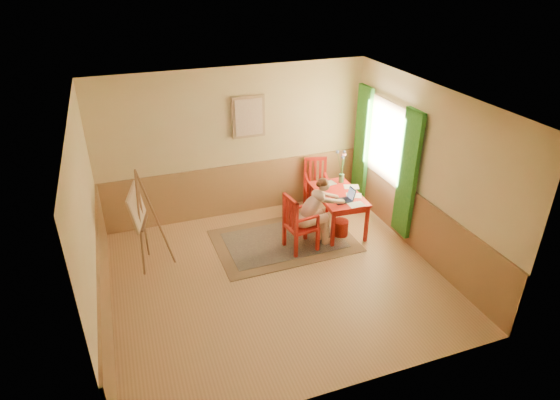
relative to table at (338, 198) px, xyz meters
name	(u,v)px	position (x,y,z in m)	size (l,w,h in m)	color
room	(277,198)	(-1.52, -1.04, 0.77)	(5.04, 4.54, 2.84)	tan
wainscot	(261,225)	(-1.52, -0.24, -0.13)	(5.00, 4.50, 1.00)	#AD8155
window	(384,153)	(0.89, 0.06, 0.71)	(0.12, 2.01, 2.20)	white
wall_portrait	(249,117)	(-1.27, 1.16, 1.27)	(0.60, 0.05, 0.76)	tan
rug	(284,240)	(-1.05, -0.09, -0.62)	(2.43, 1.65, 0.02)	#8C7251
table	(338,198)	(0.00, 0.00, 0.00)	(0.78, 1.23, 0.72)	red
chair_left	(298,223)	(-0.92, -0.41, -0.12)	(0.53, 0.52, 1.03)	red
chair_back	(316,184)	(-0.03, 0.89, -0.13)	(0.54, 0.56, 1.00)	red
figure	(314,210)	(-0.62, -0.37, 0.05)	(0.94, 0.46, 1.24)	beige
laptop	(345,198)	(-0.01, -0.30, 0.13)	(0.36, 0.22, 0.21)	#1E2338
papers	(347,192)	(0.16, -0.03, 0.09)	(0.64, 1.12, 0.00)	white
vase	(342,168)	(0.25, 0.40, 0.37)	(0.20, 0.30, 0.61)	#3F724C
wastebasket	(341,228)	(-0.04, -0.25, -0.48)	(0.27, 0.27, 0.29)	red
easel	(139,211)	(-3.39, 0.01, 0.37)	(0.63, 0.75, 1.69)	#8B6140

